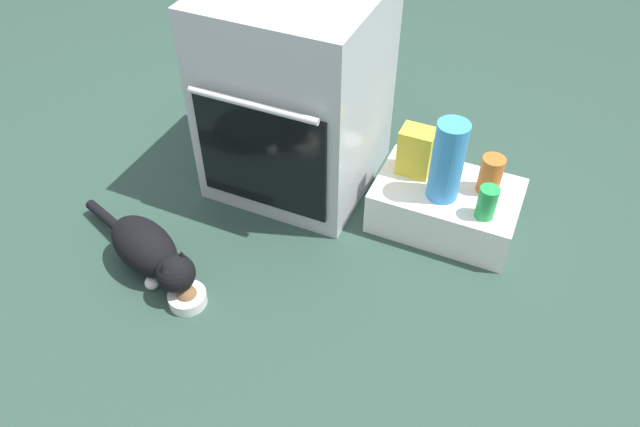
{
  "coord_description": "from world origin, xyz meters",
  "views": [
    {
      "loc": [
        0.84,
        -1.22,
        1.59
      ],
      "look_at": [
        0.27,
        0.06,
        0.25
      ],
      "focal_mm": 33.96,
      "sensor_mm": 36.0,
      "label": 1
    }
  ],
  "objects": [
    {
      "name": "ground",
      "position": [
        0.0,
        0.0,
        0.0
      ],
      "size": [
        8.0,
        8.0,
        0.0
      ],
      "primitive_type": "plane",
      "color": "#284238"
    },
    {
      "name": "oven",
      "position": [
        -0.01,
        0.48,
        0.38
      ],
      "size": [
        0.58,
        0.61,
        0.77
      ],
      "color": "#B7BABF",
      "rests_on": "ground"
    },
    {
      "name": "pantry_cabinet",
      "position": [
        0.6,
        0.44,
        0.09
      ],
      "size": [
        0.51,
        0.33,
        0.17
      ],
      "primitive_type": "cube",
      "color": "white",
      "rests_on": "ground"
    },
    {
      "name": "food_bowl",
      "position": [
        -0.06,
        -0.26,
        0.03
      ],
      "size": [
        0.13,
        0.13,
        0.07
      ],
      "color": "white",
      "rests_on": "ground"
    },
    {
      "name": "cat",
      "position": [
        -0.24,
        -0.19,
        0.1
      ],
      "size": [
        0.6,
        0.29,
        0.19
      ],
      "rotation": [
        0.0,
        0.0,
        -0.36
      ],
      "color": "black",
      "rests_on": "ground"
    },
    {
      "name": "sauce_jar",
      "position": [
        0.73,
        0.49,
        0.24
      ],
      "size": [
        0.08,
        0.08,
        0.14
      ],
      "primitive_type": "cylinder",
      "color": "#D16023",
      "rests_on": "pantry_cabinet"
    },
    {
      "name": "snack_bag",
      "position": [
        0.46,
        0.48,
        0.26
      ],
      "size": [
        0.12,
        0.09,
        0.18
      ],
      "primitive_type": "cube",
      "color": "yellow",
      "rests_on": "pantry_cabinet"
    },
    {
      "name": "water_bottle",
      "position": [
        0.59,
        0.4,
        0.32
      ],
      "size": [
        0.11,
        0.11,
        0.3
      ],
      "primitive_type": "cylinder",
      "color": "#388CD1",
      "rests_on": "pantry_cabinet"
    },
    {
      "name": "soda_can",
      "position": [
        0.75,
        0.35,
        0.23
      ],
      "size": [
        0.07,
        0.07,
        0.12
      ],
      "primitive_type": "cylinder",
      "color": "green",
      "rests_on": "pantry_cabinet"
    }
  ]
}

